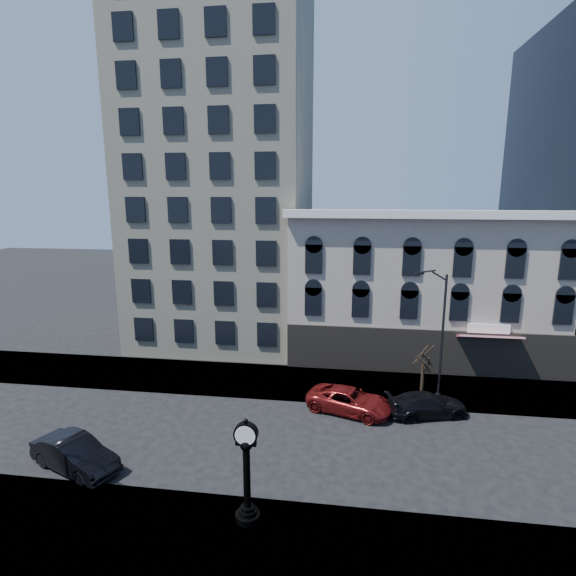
# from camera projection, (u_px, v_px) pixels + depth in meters

# --- Properties ---
(ground) EXTENTS (160.00, 160.00, 0.00)m
(ground) POSITION_uv_depth(u_px,v_px,m) (244.00, 439.00, 25.54)
(ground) COLOR black
(ground) RESTS_ON ground
(sidewalk_far) EXTENTS (160.00, 6.00, 0.12)m
(sidewalk_far) POSITION_uv_depth(u_px,v_px,m) (269.00, 381.00, 33.28)
(sidewalk_far) COLOR #9C9A8E
(sidewalk_far) RESTS_ON ground
(sidewalk_near) EXTENTS (160.00, 6.00, 0.12)m
(sidewalk_near) POSITION_uv_depth(u_px,v_px,m) (196.00, 545.00, 17.78)
(sidewalk_near) COLOR #9C9A8E
(sidewalk_near) RESTS_ON ground
(cream_tower) EXTENTS (15.90, 15.40, 42.50)m
(cream_tower) POSITION_uv_depth(u_px,v_px,m) (222.00, 129.00, 40.62)
(cream_tower) COLOR beige
(cream_tower) RESTS_ON ground
(victorian_row) EXTENTS (22.60, 11.19, 12.50)m
(victorian_row) POSITION_uv_depth(u_px,v_px,m) (424.00, 286.00, 38.07)
(victorian_row) COLOR #AE9F8F
(victorian_row) RESTS_ON ground
(street_clock) EXTENTS (1.06, 1.06, 4.66)m
(street_clock) POSITION_uv_depth(u_px,v_px,m) (247.00, 475.00, 18.66)
(street_clock) COLOR black
(street_clock) RESTS_ON sidewalk_near
(street_lamp_far) EXTENTS (2.24, 1.01, 9.02)m
(street_lamp_far) POSITION_uv_depth(u_px,v_px,m) (436.00, 301.00, 28.62)
(street_lamp_far) COLOR black
(street_lamp_far) RESTS_ON sidewalk_far
(bare_tree_far) EXTENTS (2.38, 2.38, 4.08)m
(bare_tree_far) POSITION_uv_depth(u_px,v_px,m) (424.00, 355.00, 29.80)
(bare_tree_far) COLOR black
(bare_tree_far) RESTS_ON sidewalk_far
(car_near_b) EXTENTS (5.31, 3.49, 1.65)m
(car_near_b) POSITION_uv_depth(u_px,v_px,m) (75.00, 454.00, 22.61)
(car_near_b) COLOR black
(car_near_b) RESTS_ON ground
(car_far_a) EXTENTS (5.94, 4.08, 1.51)m
(car_far_a) POSITION_uv_depth(u_px,v_px,m) (350.00, 401.00, 28.55)
(car_far_a) COLOR maroon
(car_far_a) RESTS_ON ground
(car_far_b) EXTENTS (5.42, 3.36, 1.47)m
(car_far_b) POSITION_uv_depth(u_px,v_px,m) (427.00, 405.00, 28.08)
(car_far_b) COLOR black
(car_far_b) RESTS_ON ground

